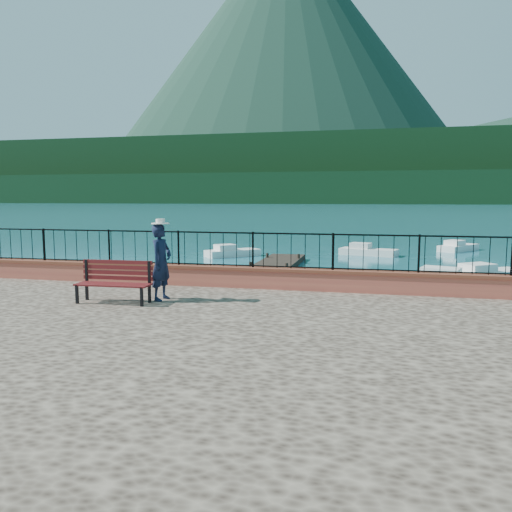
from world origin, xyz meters
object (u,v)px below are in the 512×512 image
at_px(boat_0, 183,282).
at_px(boat_3, 233,250).
at_px(park_bench, 114,290).
at_px(boat_2, 487,271).
at_px(boat_4, 368,249).
at_px(person, 161,262).
at_px(boat_1, 457,277).
at_px(boat_5, 458,245).

height_order(boat_0, boat_3, same).
bearing_deg(boat_0, park_bench, -77.67).
distance_m(boat_2, boat_4, 10.20).
bearing_deg(person, boat_0, 26.29).
height_order(boat_1, boat_3, same).
xyz_separation_m(park_bench, boat_1, (9.46, 11.19, -1.10)).
height_order(park_bench, boat_4, park_bench).
height_order(park_bench, boat_5, park_bench).
bearing_deg(boat_3, boat_1, -76.95).
height_order(boat_2, boat_4, same).
relative_size(person, boat_3, 0.55).
distance_m(boat_1, boat_3, 14.66).
height_order(person, boat_5, person).
height_order(boat_1, boat_5, same).
bearing_deg(boat_2, boat_5, 50.81).
bearing_deg(person, boat_2, -29.51).
bearing_deg(boat_3, boat_5, -17.25).
bearing_deg(park_bench, boat_3, 95.40).
distance_m(park_bench, boat_5, 28.85).
bearing_deg(boat_0, boat_1, 21.31).
height_order(person, boat_2, person).
bearing_deg(park_bench, boat_0, 97.19).
distance_m(park_bench, boat_2, 17.43).
height_order(park_bench, boat_1, park_bench).
bearing_deg(boat_2, park_bench, -165.35).
height_order(park_bench, person, person).
distance_m(boat_0, boat_3, 11.97).
xyz_separation_m(boat_0, boat_5, (13.12, 18.65, 0.00)).
xyz_separation_m(park_bench, boat_3, (-2.60, 19.52, -1.10)).
bearing_deg(boat_0, boat_4, 67.07).
height_order(person, boat_1, person).
bearing_deg(boat_5, boat_4, 159.82).
distance_m(person, boat_0, 7.60).
distance_m(boat_2, boat_5, 12.90).
relative_size(park_bench, boat_4, 0.51).
relative_size(park_bench, boat_1, 0.42).
xyz_separation_m(boat_0, boat_2, (12.34, 5.77, 0.00)).
xyz_separation_m(boat_4, boat_5, (6.09, 4.17, 0.00)).
relative_size(boat_1, boat_2, 1.10).
distance_m(park_bench, boat_3, 19.73).
xyz_separation_m(boat_1, boat_4, (-3.70, 10.92, 0.00)).
relative_size(boat_0, boat_3, 1.20).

